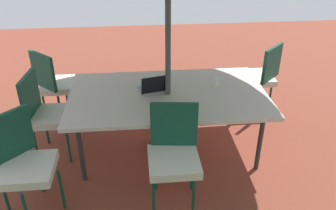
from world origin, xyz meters
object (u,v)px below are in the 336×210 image
(dining_table, at_px, (168,97))
(chair_northeast, at_px, (22,161))
(chair_north, at_px, (174,152))
(chair_southwest, at_px, (260,75))
(chair_southeast, at_px, (56,82))
(chair_east, at_px, (47,111))
(laptop, at_px, (154,87))
(cup, at_px, (216,81))

(dining_table, xyz_separation_m, chair_northeast, (1.37, 0.82, -0.13))
(chair_northeast, bearing_deg, chair_north, -45.12)
(chair_southwest, bearing_deg, chair_southeast, -44.56)
(chair_north, distance_m, chair_northeast, 1.35)
(chair_southeast, bearing_deg, chair_east, 136.83)
(dining_table, xyz_separation_m, chair_east, (1.34, -0.04, -0.13))
(laptop, bearing_deg, chair_east, -12.42)
(chair_east, bearing_deg, dining_table, -85.78)
(chair_north, relative_size, laptop, 2.65)
(chair_southwest, relative_size, laptop, 2.65)
(dining_table, xyz_separation_m, chair_north, (0.02, 0.82, -0.13))
(chair_southeast, height_order, cup, chair_southeast)
(chair_east, xyz_separation_m, chair_southwest, (-2.64, -0.71, 0.00))
(chair_north, height_order, chair_southeast, same)
(chair_north, distance_m, cup, 1.17)
(dining_table, bearing_deg, chair_north, 88.29)
(chair_east, xyz_separation_m, cup, (-1.90, -0.12, 0.22))
(chair_southeast, height_order, laptop, chair_southeast)
(chair_east, xyz_separation_m, chair_southeast, (0.03, -0.75, 0.00))
(chair_southwest, relative_size, cup, 11.13)
(chair_southwest, distance_m, chair_northeast, 3.10)
(chair_north, bearing_deg, chair_east, 153.16)
(chair_east, bearing_deg, chair_southwest, -68.87)
(chair_northeast, distance_m, cup, 2.18)
(laptop, bearing_deg, chair_southwest, -168.52)
(chair_east, relative_size, chair_north, 1.00)
(chair_east, distance_m, chair_southwest, 2.73)
(dining_table, relative_size, chair_northeast, 2.20)
(chair_east, height_order, chair_northeast, same)
(chair_north, xyz_separation_m, laptop, (0.12, -0.89, 0.22))
(chair_northeast, xyz_separation_m, cup, (-1.93, -0.99, 0.22))
(chair_southeast, xyz_separation_m, cup, (-1.93, 0.62, 0.22))
(chair_southwest, xyz_separation_m, chair_southeast, (2.67, -0.03, 0.00))
(chair_north, bearing_deg, laptop, 104.37)
(chair_north, xyz_separation_m, chair_southwest, (-1.33, -1.57, 0.00))
(dining_table, relative_size, chair_southwest, 2.20)
(dining_table, xyz_separation_m, cup, (-0.56, -0.16, 0.09))
(chair_north, relative_size, chair_northeast, 1.00)
(dining_table, height_order, cup, cup)
(chair_northeast, bearing_deg, chair_southwest, -14.73)
(dining_table, bearing_deg, chair_northeast, 31.03)
(laptop, xyz_separation_m, cup, (-0.71, -0.09, -0.00))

